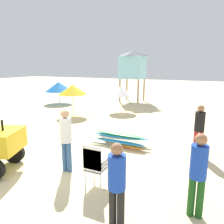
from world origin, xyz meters
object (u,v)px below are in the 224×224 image
at_px(stacked_plastic_chairs, 95,162).
at_px(surfboard_pile, 119,139).
at_px(lifeguard_near_right, 199,127).
at_px(lifeguard_tower, 133,65).
at_px(lifeguard_near_left, 198,170).
at_px(beach_umbrella_mid, 59,87).
at_px(beach_umbrella_far, 73,90).
at_px(lifeguard_far_right, 66,136).
at_px(beach_umbrella_left, 120,91).
at_px(lifeguard_near_center, 117,181).

relative_size(stacked_plastic_chairs, surfboard_pile, 0.45).
distance_m(lifeguard_near_right, lifeguard_tower, 11.35).
height_order(lifeguard_near_left, beach_umbrella_mid, lifeguard_near_left).
height_order(beach_umbrella_mid, beach_umbrella_far, beach_umbrella_far).
xyz_separation_m(lifeguard_far_right, beach_umbrella_left, (-1.77, 7.97, 0.32)).
height_order(lifeguard_far_right, beach_umbrella_mid, lifeguard_far_right).
height_order(lifeguard_near_left, lifeguard_near_center, lifeguard_near_left).
relative_size(stacked_plastic_chairs, lifeguard_far_right, 0.62).
bearing_deg(lifeguard_tower, lifeguard_near_right, -58.46).
height_order(stacked_plastic_chairs, lifeguard_near_right, lifeguard_near_right).
bearing_deg(lifeguard_near_left, lifeguard_near_right, 93.33).
height_order(lifeguard_far_right, lifeguard_tower, lifeguard_tower).
xyz_separation_m(stacked_plastic_chairs, lifeguard_near_center, (1.06, -1.06, 0.30)).
bearing_deg(lifeguard_near_left, beach_umbrella_mid, 139.27).
distance_m(lifeguard_near_left, beach_umbrella_left, 9.93).
height_order(stacked_plastic_chairs, beach_umbrella_left, beach_umbrella_left).
xyz_separation_m(lifeguard_near_right, beach_umbrella_far, (-7.25, 3.11, 0.57)).
distance_m(stacked_plastic_chairs, lifeguard_far_right, 1.24).
bearing_deg(lifeguard_far_right, lifeguard_near_left, -7.53).
bearing_deg(lifeguard_near_center, lifeguard_tower, 109.05).
relative_size(surfboard_pile, beach_umbrella_left, 1.47).
xyz_separation_m(lifeguard_far_right, beach_umbrella_far, (-3.99, 5.95, 0.51)).
height_order(surfboard_pile, lifeguard_tower, lifeguard_tower).
bearing_deg(beach_umbrella_mid, surfboard_pile, -38.96).
distance_m(stacked_plastic_chairs, beach_umbrella_mid, 12.58).
distance_m(stacked_plastic_chairs, surfboard_pile, 2.90).
xyz_separation_m(surfboard_pile, beach_umbrella_mid, (-7.95, 6.43, 1.08)).
height_order(lifeguard_tower, beach_umbrella_left, lifeguard_tower).
bearing_deg(lifeguard_tower, lifeguard_far_right, -78.22).
height_order(lifeguard_near_center, lifeguard_far_right, lifeguard_far_right).
bearing_deg(stacked_plastic_chairs, lifeguard_far_right, 162.10).
bearing_deg(beach_umbrella_far, surfboard_pile, -37.54).
relative_size(stacked_plastic_chairs, lifeguard_near_center, 0.67).
relative_size(beach_umbrella_left, beach_umbrella_mid, 0.79).
bearing_deg(stacked_plastic_chairs, beach_umbrella_left, 109.11).
bearing_deg(lifeguard_far_right, surfboard_pile, 77.31).
distance_m(lifeguard_near_left, beach_umbrella_far, 9.83).
distance_m(lifeguard_near_right, beach_umbrella_mid, 12.26).
height_order(lifeguard_near_center, beach_umbrella_far, beach_umbrella_far).
bearing_deg(beach_umbrella_mid, lifeguard_near_center, -47.11).
distance_m(beach_umbrella_mid, beach_umbrella_far, 4.50).
height_order(lifeguard_near_left, beach_umbrella_far, beach_umbrella_far).
bearing_deg(stacked_plastic_chairs, lifeguard_near_center, -44.88).
bearing_deg(lifeguard_near_center, lifeguard_near_right, 75.72).
height_order(lifeguard_far_right, beach_umbrella_left, lifeguard_far_right).
bearing_deg(lifeguard_near_right, lifeguard_near_left, -86.67).
height_order(lifeguard_near_right, beach_umbrella_far, beach_umbrella_far).
bearing_deg(beach_umbrella_far, beach_umbrella_left, 42.47).
distance_m(lifeguard_near_center, beach_umbrella_far, 9.62).
xyz_separation_m(lifeguard_near_left, lifeguard_near_center, (-1.28, -0.96, -0.04)).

